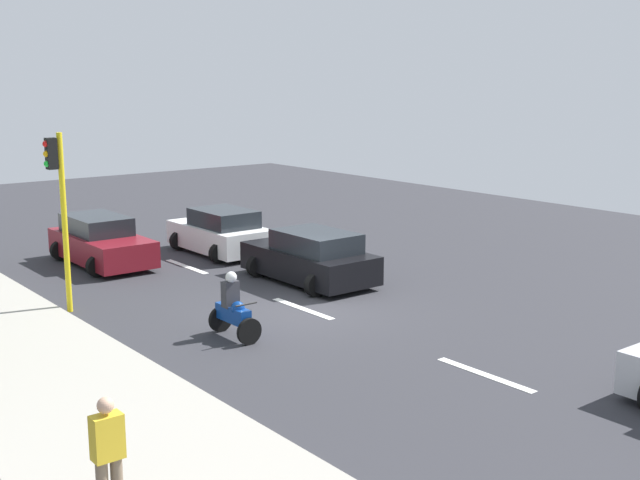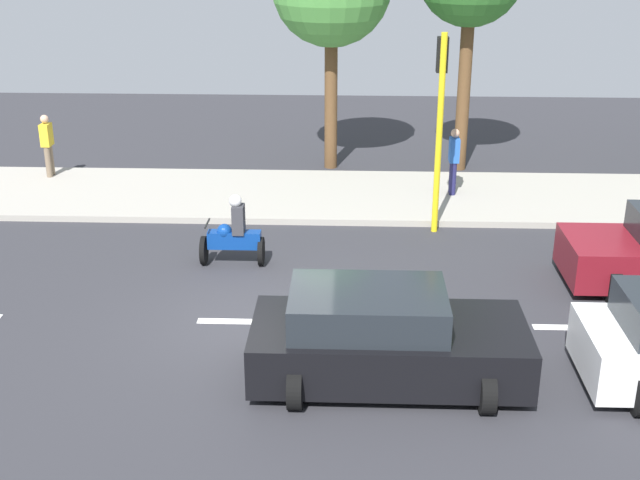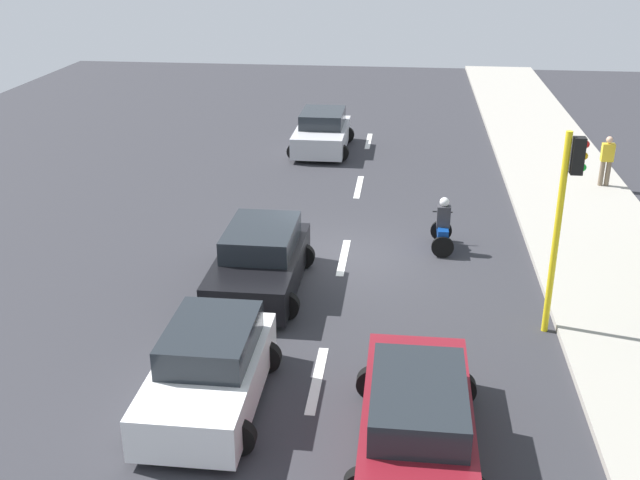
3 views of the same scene
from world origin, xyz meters
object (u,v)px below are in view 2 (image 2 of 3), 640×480
at_px(pedestrian_near_signal, 454,159).
at_px(traffic_light_corner, 440,105).
at_px(car_black, 384,339).
at_px(pedestrian_by_tree, 47,143).
at_px(motorcycle, 233,235).

relative_size(pedestrian_near_signal, traffic_light_corner, 0.38).
relative_size(car_black, pedestrian_by_tree, 2.52).
height_order(motorcycle, traffic_light_corner, traffic_light_corner).
relative_size(motorcycle, pedestrian_near_signal, 0.91).
xyz_separation_m(motorcycle, pedestrian_near_signal, (4.47, -5.00, 0.42)).
bearing_deg(motorcycle, traffic_light_corner, -63.02).
height_order(motorcycle, pedestrian_near_signal, pedestrian_near_signal).
bearing_deg(pedestrian_by_tree, traffic_light_corner, -108.31).
xyz_separation_m(car_black, traffic_light_corner, (6.71, -1.39, 2.22)).
bearing_deg(pedestrian_near_signal, car_black, 167.21).
xyz_separation_m(pedestrian_near_signal, traffic_light_corner, (-2.25, 0.65, 1.87)).
bearing_deg(motorcycle, pedestrian_by_tree, 46.14).
height_order(car_black, pedestrian_near_signal, pedestrian_near_signal).
relative_size(car_black, motorcycle, 2.79).
distance_m(motorcycle, pedestrian_by_tree, 8.05).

